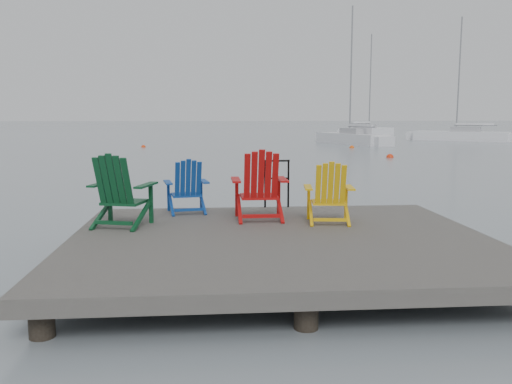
{
  "coord_description": "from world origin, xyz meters",
  "views": [
    {
      "loc": [
        -0.98,
        -7.58,
        2.23
      ],
      "look_at": [
        -0.17,
        2.06,
        0.85
      ],
      "focal_mm": 38.0,
      "sensor_mm": 36.0,
      "label": 1
    }
  ],
  "objects": [
    {
      "name": "handrail",
      "position": [
        0.25,
        2.45,
        1.04
      ],
      "size": [
        0.48,
        0.04,
        0.9
      ],
      "color": "black",
      "rests_on": "dock"
    },
    {
      "name": "sailboat_near",
      "position": [
        10.09,
        34.24,
        0.36
      ],
      "size": [
        4.39,
        8.02,
        10.82
      ],
      "rotation": [
        0.0,
        0.0,
        0.32
      ],
      "color": "silver",
      "rests_on": "ground"
    },
    {
      "name": "sailboat_far",
      "position": [
        20.91,
        38.45,
        0.36
      ],
      "size": [
        7.51,
        6.26,
        10.88
      ],
      "rotation": [
        0.0,
        0.0,
        0.94
      ],
      "color": "white",
      "rests_on": "ground"
    },
    {
      "name": "buoy_b",
      "position": [
        -5.69,
        30.85,
        0.0
      ],
      "size": [
        0.32,
        0.32,
        0.32
      ],
      "primitive_type": "sphere",
      "color": "red",
      "rests_on": "ground"
    },
    {
      "name": "chair_blue",
      "position": [
        -1.41,
        1.98,
        0.98
      ],
      "size": [
        0.85,
        0.8,
        0.95
      ],
      "rotation": [
        0.0,
        0.0,
        0.17
      ],
      "color": "navy",
      "rests_on": "dock"
    },
    {
      "name": "dock",
      "position": [
        0.0,
        0.0,
        0.35
      ],
      "size": [
        6.0,
        5.0,
        1.4
      ],
      "color": "#292725",
      "rests_on": "ground"
    },
    {
      "name": "buoy_c",
      "position": [
        8.63,
        28.8,
        0.0
      ],
      "size": [
        0.34,
        0.34,
        0.34
      ],
      "primitive_type": "sphere",
      "color": "#F2540E",
      "rests_on": "ground"
    },
    {
      "name": "ground",
      "position": [
        0.0,
        0.0,
        0.0
      ],
      "size": [
        400.0,
        400.0,
        0.0
      ],
      "primitive_type": "plane",
      "color": "slate",
      "rests_on": "ground"
    },
    {
      "name": "chair_green",
      "position": [
        -2.39,
        0.85,
        1.07
      ],
      "size": [
        1.05,
        1.0,
        1.13
      ],
      "rotation": [
        0.0,
        0.0,
        -0.27
      ],
      "color": "#0B3D1F",
      "rests_on": "dock"
    },
    {
      "name": "buoy_d",
      "position": [
        12.31,
        37.88,
        0.0
      ],
      "size": [
        0.38,
        0.38,
        0.38
      ],
      "primitive_type": "sphere",
      "color": "red",
      "rests_on": "ground"
    },
    {
      "name": "chair_yellow",
      "position": [
        0.91,
        0.87,
        1.0
      ],
      "size": [
        0.85,
        0.8,
        0.99
      ],
      "rotation": [
        0.0,
        0.0,
        -0.12
      ],
      "color": "#E8AE0C",
      "rests_on": "dock"
    },
    {
      "name": "sailboat_mid",
      "position": [
        16.15,
        51.12,
        0.36
      ],
      "size": [
        7.43,
        6.96,
        11.21
      ],
      "rotation": [
        0.0,
        0.0,
        -0.84
      ],
      "color": "white",
      "rests_on": "ground"
    },
    {
      "name": "buoy_a",
      "position": [
        8.47,
        20.36,
        0.0
      ],
      "size": [
        0.39,
        0.39,
        0.39
      ],
      "primitive_type": "sphere",
      "color": "red",
      "rests_on": "ground"
    },
    {
      "name": "chair_red",
      "position": [
        -0.18,
        1.22,
        1.08
      ],
      "size": [
        0.92,
        0.85,
        1.15
      ],
      "rotation": [
        0.0,
        0.0,
        0.01
      ],
      "color": "#AE0C0C",
      "rests_on": "dock"
    }
  ]
}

